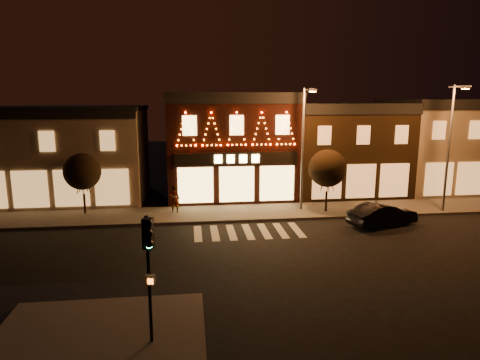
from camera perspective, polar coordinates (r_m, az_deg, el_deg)
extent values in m
plane|color=black|center=(21.31, 2.65, -10.46)|extent=(120.00, 120.00, 0.00)
cube|color=#47423D|center=(29.10, 3.92, -4.39)|extent=(44.00, 4.00, 0.15)
cube|color=#47423D|center=(14.65, -19.61, -21.53)|extent=(7.00, 7.00, 0.15)
cube|color=#7B6957|center=(35.16, -22.85, 3.14)|extent=(12.00, 8.00, 7.00)
cube|color=black|center=(34.90, -23.30, 9.09)|extent=(12.20, 8.20, 0.30)
cube|color=black|center=(31.04, -25.32, 8.05)|extent=(12.00, 0.25, 0.50)
cube|color=black|center=(33.92, -1.24, 4.60)|extent=(10.00, 8.00, 8.00)
cube|color=black|center=(33.71, -1.27, 11.63)|extent=(10.20, 8.20, 0.30)
cube|color=black|center=(29.68, -0.47, 10.94)|extent=(10.00, 0.25, 0.50)
cube|color=black|center=(29.93, -0.45, 2.97)|extent=(9.00, 0.15, 0.90)
cube|color=#FFD87F|center=(29.83, -0.42, 2.94)|extent=(3.40, 0.08, 0.60)
cube|color=black|center=(36.17, 13.95, 4.04)|extent=(9.00, 8.00, 7.20)
cube|color=black|center=(35.92, 14.24, 9.99)|extent=(9.20, 8.20, 0.30)
cube|color=black|center=(32.18, 16.81, 9.06)|extent=(9.00, 0.25, 0.50)
cube|color=#7B6957|center=(40.24, 26.06, 4.14)|extent=(9.00, 8.00, 7.50)
cube|color=black|center=(40.03, 26.54, 9.68)|extent=(9.20, 8.20, 0.30)
cube|color=black|center=(36.71, 29.97, 8.73)|extent=(9.00, 0.25, 0.50)
cylinder|color=black|center=(13.63, -12.41, -13.33)|extent=(0.11, 0.11, 4.19)
cube|color=black|center=(12.87, -12.56, -7.20)|extent=(0.35, 0.34, 0.96)
cylinder|color=#19FF72|center=(12.84, -12.40, -8.75)|extent=(0.21, 0.10, 0.20)
cube|color=beige|center=(13.43, -12.30, -13.29)|extent=(0.33, 0.27, 0.31)
cylinder|color=#59595E|center=(29.00, 8.61, 4.09)|extent=(0.17, 0.17, 8.41)
cylinder|color=#59595E|center=(28.00, 9.38, 12.23)|extent=(0.17, 1.68, 0.11)
cube|color=#59595E|center=(27.20, 9.95, 12.14)|extent=(0.54, 0.31, 0.19)
cube|color=orange|center=(27.20, 9.94, 11.89)|extent=(0.41, 0.23, 0.05)
cylinder|color=#59595E|center=(31.65, 26.77, 3.76)|extent=(0.17, 0.17, 8.58)
cylinder|color=#59595E|center=(30.68, 28.03, 11.31)|extent=(0.49, 1.70, 0.11)
cube|color=#59595E|center=(29.88, 28.63, 11.19)|extent=(0.59, 0.41, 0.19)
cube|color=orange|center=(29.88, 28.61, 10.97)|extent=(0.45, 0.30, 0.05)
cylinder|color=black|center=(30.17, -20.61, -3.06)|extent=(0.15, 0.15, 1.35)
sphere|color=black|center=(29.74, -20.89, 1.08)|extent=(2.46, 2.46, 2.46)
cylinder|color=black|center=(29.36, 11.78, -2.88)|extent=(0.15, 0.15, 1.41)
sphere|color=black|center=(28.90, 11.96, 1.59)|extent=(2.58, 2.58, 2.58)
imported|color=black|center=(27.44, 19.04, -4.51)|extent=(4.73, 2.80, 1.47)
imported|color=gray|center=(28.76, -8.99, -2.58)|extent=(0.77, 0.58, 1.90)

